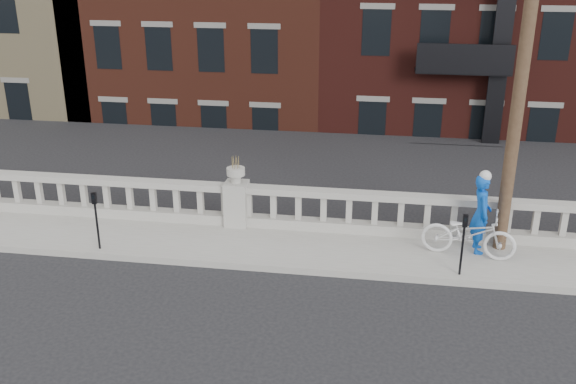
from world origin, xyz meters
name	(u,v)px	position (x,y,z in m)	size (l,w,h in m)	color
ground	(191,315)	(0.00, 0.00, 0.00)	(120.00, 120.00, 0.00)	black
sidewalk	(228,243)	(0.00, 3.00, 0.07)	(32.00, 2.20, 0.15)	gray
balustrade	(237,206)	(0.00, 3.95, 0.64)	(28.00, 0.34, 1.03)	gray
planter_pedestal	(237,199)	(0.00, 3.95, 0.83)	(0.55, 0.55, 1.76)	gray
lower_level	(332,27)	(0.56, 23.04, 2.63)	(80.00, 44.00, 20.80)	#605E59
utility_pole	(529,18)	(6.20, 3.60, 5.24)	(1.60, 0.28, 10.00)	#422D1E
parking_meter_b	(96,214)	(-2.79, 2.15, 1.00)	(0.10, 0.09, 1.36)	black
parking_meter_c	(463,238)	(5.19, 2.15, 1.00)	(0.10, 0.09, 1.36)	black
bicycle	(469,234)	(5.42, 3.06, 0.68)	(0.71, 2.03, 1.07)	silver
cyclist	(481,214)	(5.68, 3.36, 1.05)	(0.66, 0.43, 1.80)	blue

